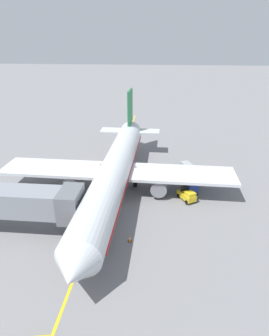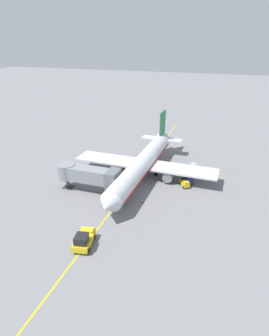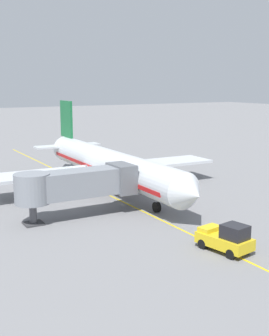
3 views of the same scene
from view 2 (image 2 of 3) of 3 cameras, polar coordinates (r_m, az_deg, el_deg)
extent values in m
plane|color=slate|center=(60.88, 0.82, -1.33)|extent=(400.00, 400.00, 0.00)
cube|color=gold|center=(60.88, 0.82, -1.33)|extent=(0.24, 80.00, 0.01)
cylinder|color=silver|center=(58.21, 1.71, 0.96)|extent=(4.27, 32.06, 3.70)
cube|color=red|center=(58.40, 1.70, 0.54)|extent=(4.26, 29.50, 0.44)
cone|color=silver|center=(44.04, -5.42, -7.50)|extent=(3.67, 2.46, 3.63)
cone|color=silver|center=(73.77, 6.00, 6.26)|extent=(3.19, 2.86, 3.14)
cube|color=black|center=(45.10, -4.49, -5.68)|extent=(2.79, 1.15, 0.60)
cube|color=silver|center=(59.34, 2.01, 0.75)|extent=(30.09, 5.73, 0.36)
cylinder|color=gray|center=(57.87, 6.92, -1.44)|extent=(2.06, 3.24, 2.00)
cylinder|color=gray|center=(60.93, -3.17, 0.10)|extent=(2.06, 3.24, 2.00)
cube|color=#196B38|center=(70.30, 5.66, 9.02)|extent=(0.40, 4.41, 5.50)
cube|color=silver|center=(71.30, 5.48, 5.85)|extent=(10.04, 2.78, 0.24)
cylinder|color=black|center=(50.13, -2.39, -6.75)|extent=(0.47, 1.11, 1.10)
cylinder|color=gray|center=(49.34, -2.43, -5.21)|extent=(0.24, 0.24, 2.00)
cylinder|color=black|center=(60.50, 4.34, -1.00)|extent=(0.47, 1.11, 1.10)
cylinder|color=gray|center=(59.84, 4.39, 0.34)|extent=(0.24, 0.24, 2.00)
cylinder|color=black|center=(61.74, 0.24, -0.38)|extent=(0.47, 1.11, 1.10)
cylinder|color=gray|center=(61.10, 0.24, 0.94)|extent=(0.24, 0.24, 2.00)
cube|color=gray|center=(53.36, -8.71, -1.40)|extent=(10.34, 2.80, 2.60)
cube|color=slate|center=(51.63, -4.39, -2.10)|extent=(2.00, 3.50, 2.99)
cylinder|color=gray|center=(55.78, -13.45, -0.62)|extent=(3.36, 3.36, 2.86)
cylinder|color=#4C4C51|center=(56.82, -13.22, -2.80)|extent=(0.70, 0.70, 2.19)
cube|color=#38383A|center=(57.28, -13.12, -3.70)|extent=(1.80, 1.80, 0.16)
cube|color=gold|center=(41.64, -10.06, -14.07)|extent=(2.94, 4.72, 0.90)
cube|color=black|center=(40.30, -10.61, -13.81)|extent=(1.95, 2.11, 1.10)
cube|color=gold|center=(42.40, -9.47, -12.14)|extent=(2.03, 1.41, 0.36)
cylinder|color=black|center=(43.24, -10.62, -13.22)|extent=(0.48, 0.85, 0.80)
cylinder|color=black|center=(42.72, -8.18, -13.54)|extent=(0.48, 0.85, 0.80)
cylinder|color=black|center=(41.17, -11.93, -15.58)|extent=(0.48, 0.85, 0.80)
cylinder|color=black|center=(40.63, -9.36, -15.97)|extent=(0.48, 0.85, 0.80)
cube|color=gold|center=(56.75, 10.01, -3.06)|extent=(2.34, 2.76, 0.70)
cube|color=gold|center=(55.93, 10.32, -2.86)|extent=(1.42, 1.43, 0.44)
cube|color=black|center=(57.01, 9.80, -2.16)|extent=(0.80, 0.58, 0.64)
cylinder|color=black|center=(56.35, 10.11, -2.53)|extent=(0.21, 0.27, 0.54)
cylinder|color=black|center=(56.41, 10.83, -3.71)|extent=(0.47, 0.58, 0.56)
cylinder|color=black|center=(56.01, 9.81, -3.84)|extent=(0.47, 0.58, 0.56)
cylinder|color=black|center=(57.82, 10.16, -2.92)|extent=(0.47, 0.58, 0.56)
cylinder|color=black|center=(57.43, 9.16, -3.04)|extent=(0.47, 0.58, 0.56)
cube|color=#4C4C51|center=(58.39, 10.88, -2.54)|extent=(2.00, 2.52, 0.12)
cube|color=#233D9E|center=(58.12, 10.93, -2.00)|extent=(1.90, 2.39, 1.10)
cylinder|color=#4C4C51|center=(57.15, 11.17, -3.21)|extent=(0.31, 0.68, 0.07)
cylinder|color=black|center=(57.91, 11.56, -3.11)|extent=(0.24, 0.38, 0.36)
cylinder|color=black|center=(57.67, 10.49, -3.13)|extent=(0.24, 0.38, 0.36)
cylinder|color=black|center=(59.34, 11.22, -2.37)|extent=(0.24, 0.38, 0.36)
cylinder|color=black|center=(59.10, 10.17, -2.39)|extent=(0.24, 0.38, 0.36)
cube|color=#4C4C51|center=(61.17, 11.15, -1.26)|extent=(2.00, 2.52, 0.12)
cube|color=#233D9E|center=(60.91, 11.19, -0.74)|extent=(1.90, 2.39, 1.10)
cylinder|color=#4C4C51|center=(59.91, 11.43, -1.87)|extent=(0.31, 0.68, 0.07)
cylinder|color=black|center=(60.68, 11.80, -1.79)|extent=(0.24, 0.38, 0.36)
cylinder|color=black|center=(60.43, 10.78, -1.81)|extent=(0.24, 0.38, 0.36)
cylinder|color=black|center=(62.12, 11.47, -1.12)|extent=(0.24, 0.38, 0.36)
cylinder|color=black|center=(61.88, 10.47, -1.13)|extent=(0.24, 0.38, 0.36)
cube|color=#4C4C51|center=(63.79, 11.69, -0.19)|extent=(2.00, 2.52, 0.12)
cube|color=#999EA3|center=(63.54, 11.74, 0.31)|extent=(1.90, 2.39, 1.10)
cylinder|color=#4C4C51|center=(62.52, 11.98, -0.76)|extent=(0.31, 0.68, 0.07)
cylinder|color=black|center=(63.30, 12.32, -0.70)|extent=(0.24, 0.38, 0.36)
cylinder|color=black|center=(63.04, 11.35, -0.71)|extent=(0.24, 0.38, 0.36)
cylinder|color=black|center=(64.75, 11.99, -0.07)|extent=(0.24, 0.38, 0.36)
cylinder|color=black|center=(64.49, 11.04, -0.09)|extent=(0.24, 0.38, 0.36)
cylinder|color=#232328|center=(62.46, 5.96, -0.34)|extent=(0.15, 0.15, 0.85)
cylinder|color=#232328|center=(62.60, 6.09, -0.29)|extent=(0.15, 0.15, 0.85)
cube|color=orange|center=(62.23, 6.06, 0.29)|extent=(0.40, 0.45, 0.60)
cylinder|color=orange|center=(62.09, 5.89, 0.19)|extent=(0.19, 0.24, 0.57)
cylinder|color=orange|center=(62.42, 6.21, 0.31)|extent=(0.19, 0.24, 0.57)
sphere|color=tan|center=(62.06, 6.07, 0.66)|extent=(0.22, 0.22, 0.22)
cube|color=red|center=(62.05, 6.07, 0.67)|extent=(0.20, 0.27, 0.10)
cube|color=black|center=(50.89, 1.51, -6.92)|extent=(0.36, 0.36, 0.04)
cone|color=orange|center=(50.74, 1.51, -6.63)|extent=(0.30, 0.30, 0.55)
cylinder|color=white|center=(50.72, 1.52, -6.61)|extent=(0.21, 0.21, 0.06)
camera|label=1|loc=(23.12, -8.78, 2.89)|focal=30.62mm
camera|label=3|loc=(42.28, -62.45, -8.02)|focal=47.50mm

